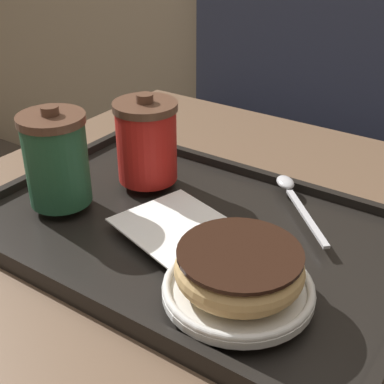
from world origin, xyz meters
name	(u,v)px	position (x,y,z in m)	size (l,w,h in m)	color
cafe_table	(200,360)	(0.00, 0.00, 0.54)	(0.81, 0.88, 0.71)	brown
serving_tray	(192,233)	(-0.03, 0.02, 0.72)	(0.52, 0.34, 0.02)	black
napkin_paper	(179,226)	(-0.03, 0.00, 0.74)	(0.16, 0.15, 0.00)	white
coffee_cup_front	(56,159)	(-0.19, -0.03, 0.79)	(0.08, 0.08, 0.13)	#235638
coffee_cup_rear	(147,141)	(-0.14, 0.08, 0.79)	(0.08, 0.08, 0.12)	red
plate_with_chocolate_donut	(238,288)	(0.09, -0.06, 0.74)	(0.15, 0.15, 0.01)	white
donut_chocolate_glazed	(239,267)	(0.09, -0.06, 0.77)	(0.12, 0.12, 0.04)	#DBB270
spoon	(292,193)	(0.05, 0.14, 0.74)	(0.12, 0.13, 0.01)	silver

